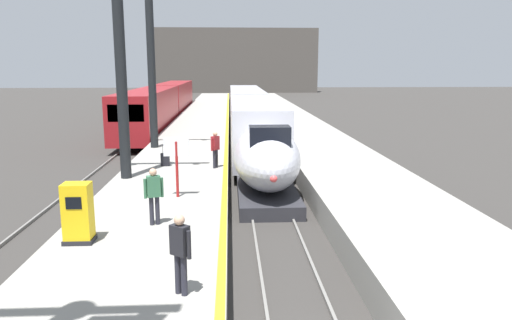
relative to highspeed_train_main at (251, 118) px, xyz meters
name	(u,v)px	position (x,y,z in m)	size (l,w,h in m)	color
platform_left	(192,146)	(-4.05, -4.02, -1.40)	(4.80, 110.00, 1.05)	gray
platform_right	(315,145)	(4.05, -4.02, -1.40)	(4.80, 110.00, 1.05)	gray
platform_left_safety_stripe	(227,138)	(-1.77, -4.02, -0.87)	(0.20, 107.80, 0.01)	yellow
rail_main_left	(241,146)	(-0.75, -1.27, -1.87)	(0.08, 110.00, 0.12)	slate
rail_main_right	(262,146)	(0.75, -1.27, -1.87)	(0.08, 110.00, 0.12)	slate
rail_secondary_left	(127,147)	(-8.85, -1.27, -1.87)	(0.08, 110.00, 0.12)	slate
rail_secondary_right	(148,147)	(-7.35, -1.27, -1.87)	(0.08, 110.00, 0.12)	slate
highspeed_train_main	(251,118)	(0.00, 0.00, 0.00)	(2.92, 38.26, 3.60)	silver
regional_train_adjacent	(164,102)	(-8.10, 13.57, 0.20)	(2.85, 36.60, 3.80)	maroon
station_column_mid	(119,34)	(-5.90, -15.39, 4.95)	(4.00, 0.68, 9.76)	black
station_column_far	(151,45)	(-5.90, -7.59, 4.89)	(4.00, 0.68, 9.64)	black
passenger_near_edge	(215,147)	(-2.22, -13.56, 0.11)	(0.41, 0.47, 1.69)	#23232D
passenger_mid_platform	(154,192)	(-3.78, -21.62, 0.11)	(0.55, 0.32, 1.69)	#23232D
passenger_far_waiting	(180,248)	(-2.57, -26.13, 0.11)	(0.47, 0.41, 1.69)	#23232D
rolling_suitcase	(165,160)	(-4.59, -12.99, -0.57)	(0.40, 0.22, 0.98)	black
ticket_machine_yellow	(78,215)	(-5.55, -22.98, -0.14)	(0.76, 0.62, 1.60)	yellow
departure_info_board	(177,155)	(-3.43, -18.54, 0.63)	(0.90, 0.10, 2.12)	maroon
terminus_back_wall	(236,61)	(0.00, 73.23, 5.07)	(36.00, 2.00, 14.00)	#4C4742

